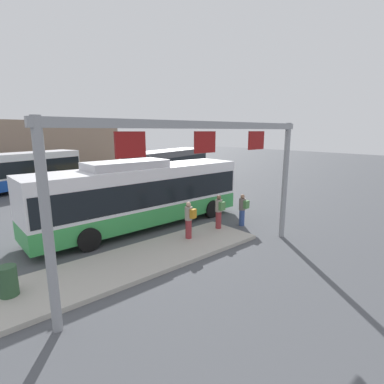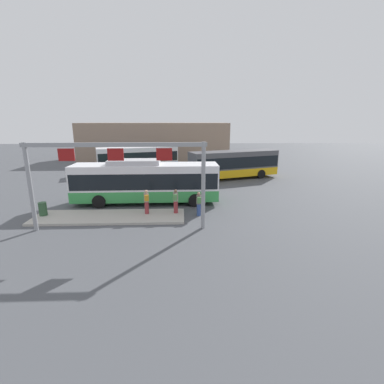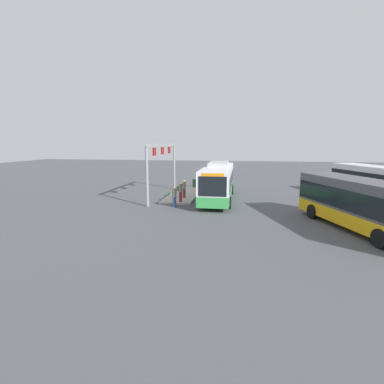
{
  "view_description": "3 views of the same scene",
  "coord_description": "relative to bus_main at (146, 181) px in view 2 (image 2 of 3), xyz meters",
  "views": [
    {
      "loc": [
        -7.59,
        -12.55,
        4.87
      ],
      "look_at": [
        2.56,
        -0.88,
        1.61
      ],
      "focal_mm": 27.27,
      "sensor_mm": 36.0,
      "label": 1
    },
    {
      "loc": [
        2.79,
        -21.44,
        6.35
      ],
      "look_at": [
        3.57,
        -1.32,
        1.19
      ],
      "focal_mm": 26.06,
      "sensor_mm": 36.0,
      "label": 2
    },
    {
      "loc": [
        27.84,
        2.28,
        5.31
      ],
      "look_at": [
        2.85,
        -1.96,
        1.13
      ],
      "focal_mm": 28.22,
      "sensor_mm": 36.0,
      "label": 3
    }
  ],
  "objects": [
    {
      "name": "person_waiting_near",
      "position": [
        2.38,
        -3.09,
        -0.76
      ],
      "size": [
        0.39,
        0.56,
        1.67
      ],
      "rotation": [
        0.0,
        0.0,
        1.41
      ],
      "color": "maroon",
      "rests_on": "platform_curb"
    },
    {
      "name": "platform_sign_gantry",
      "position": [
        -0.92,
        -5.53,
        2.0
      ],
      "size": [
        10.38,
        0.24,
        5.2
      ],
      "color": "gray",
      "rests_on": "ground"
    },
    {
      "name": "person_waiting_mid",
      "position": [
        0.4,
        -3.17,
        -0.76
      ],
      "size": [
        0.4,
        0.57,
        1.67
      ],
      "rotation": [
        0.0,
        0.0,
        1.75
      ],
      "color": "maroon",
      "rests_on": "platform_curb"
    },
    {
      "name": "station_building",
      "position": [
        -1.68,
        27.06,
        1.19
      ],
      "size": [
        24.41,
        8.0,
        6.01
      ],
      "primitive_type": "cube",
      "color": "gray",
      "rests_on": "ground"
    },
    {
      "name": "bus_background_right",
      "position": [
        8.68,
        9.4,
        -0.03
      ],
      "size": [
        10.4,
        5.72,
        3.1
      ],
      "rotation": [
        0.0,
        0.0,
        3.48
      ],
      "color": "#EAAD14",
      "rests_on": "ground"
    },
    {
      "name": "bus_main",
      "position": [
        0.0,
        0.0,
        0.0
      ],
      "size": [
        11.25,
        2.78,
        3.46
      ],
      "rotation": [
        0.0,
        0.0,
        0.01
      ],
      "color": "green",
      "rests_on": "ground"
    },
    {
      "name": "platform_curb",
      "position": [
        -2.06,
        -3.52,
        -1.73
      ],
      "size": [
        10.0,
        2.8,
        0.16
      ],
      "primitive_type": "cube",
      "color": "#B2ADA3",
      "rests_on": "ground"
    },
    {
      "name": "person_boarding",
      "position": [
        3.96,
        -3.27,
        -0.92
      ],
      "size": [
        0.35,
        0.53,
        1.67
      ],
      "rotation": [
        0.0,
        0.0,
        1.6
      ],
      "color": "#334C8C",
      "rests_on": "ground"
    },
    {
      "name": "trash_bin",
      "position": [
        -6.55,
        -3.23,
        -1.2
      ],
      "size": [
        0.52,
        0.52,
        0.9
      ],
      "primitive_type": "cylinder",
      "color": "#2D5133",
      "rests_on": "platform_curb"
    },
    {
      "name": "ground_plane",
      "position": [
        0.01,
        0.0,
        -1.81
      ],
      "size": [
        120.0,
        120.0,
        0.0
      ],
      "primitive_type": "plane",
      "color": "#4C4F54"
    },
    {
      "name": "bus_background_left",
      "position": [
        -2.8,
        14.56,
        -0.03
      ],
      "size": [
        10.32,
        5.5,
        3.1
      ],
      "rotation": [
        0.0,
        0.0,
        3.46
      ],
      "color": "#1947AD",
      "rests_on": "ground"
    }
  ]
}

